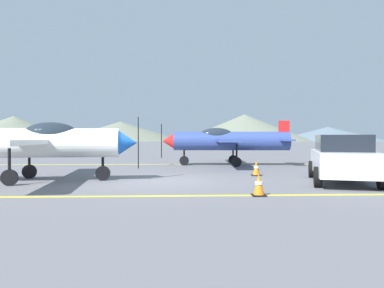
{
  "coord_description": "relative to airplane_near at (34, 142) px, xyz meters",
  "views": [
    {
      "loc": [
        0.58,
        -12.65,
        1.53
      ],
      "look_at": [
        1.38,
        6.0,
        1.2
      ],
      "focal_mm": 33.66,
      "sensor_mm": 36.0,
      "label": 1
    }
  ],
  "objects": [
    {
      "name": "traffic_cone_side",
      "position": [
        8.14,
        1.61,
        -1.1
      ],
      "size": [
        0.36,
        0.36,
        0.59
      ],
      "color": "black",
      "rests_on": "ground_plane"
    },
    {
      "name": "airplane_near",
      "position": [
        0.0,
        0.0,
        0.0
      ],
      "size": [
        7.16,
        8.23,
        2.46
      ],
      "color": "white",
      "rests_on": "ground_plane"
    },
    {
      "name": "car_sedan",
      "position": [
        10.57,
        -0.72,
        -0.54
      ],
      "size": [
        3.0,
        4.64,
        1.62
      ],
      "color": "white",
      "rests_on": "ground_plane"
    },
    {
      "name": "airplane_mid",
      "position": [
        7.68,
        6.98,
        0.0
      ],
      "size": [
        7.14,
        8.22,
        2.46
      ],
      "color": "#33478C",
      "rests_on": "ground_plane"
    },
    {
      "name": "hill_centerleft",
      "position": [
        -20.49,
        151.75,
        3.05
      ],
      "size": [
        57.25,
        57.25,
        8.87
      ],
      "primitive_type": "cone",
      "color": "slate",
      "rests_on": "ground_plane"
    },
    {
      "name": "apron_line_near",
      "position": [
        4.36,
        -3.31,
        -1.38
      ],
      "size": [
        80.0,
        0.16,
        0.01
      ],
      "primitive_type": "cube",
      "color": "yellow",
      "rests_on": "ground_plane"
    },
    {
      "name": "apron_line_far",
      "position": [
        4.36,
        7.94,
        -1.38
      ],
      "size": [
        80.0,
        0.16,
        0.01
      ],
      "primitive_type": "cube",
      "color": "yellow",
      "rests_on": "ground_plane"
    },
    {
      "name": "traffic_cone_front",
      "position": [
        7.09,
        -3.38,
        -1.1
      ],
      "size": [
        0.36,
        0.36,
        0.59
      ],
      "color": "black",
      "rests_on": "ground_plane"
    },
    {
      "name": "ground_plane",
      "position": [
        4.36,
        -0.02,
        -1.39
      ],
      "size": [
        400.0,
        400.0,
        0.0
      ],
      "primitive_type": "plane",
      "color": "slate"
    },
    {
      "name": "hill_centerright",
      "position": [
        34.23,
        141.23,
        4.42
      ],
      "size": [
        56.69,
        56.69,
        11.61
      ],
      "primitive_type": "cone",
      "color": "slate",
      "rests_on": "ground_plane"
    },
    {
      "name": "hill_left",
      "position": [
        -70.16,
        156.48,
        4.41
      ],
      "size": [
        56.05,
        56.05,
        11.59
      ],
      "primitive_type": "cone",
      "color": "slate",
      "rests_on": "ground_plane"
    },
    {
      "name": "hill_right",
      "position": [
        76.34,
        154.2,
        1.95
      ],
      "size": [
        51.48,
        51.48,
        6.67
      ],
      "primitive_type": "cone",
      "color": "slate",
      "rests_on": "ground_plane"
    }
  ]
}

